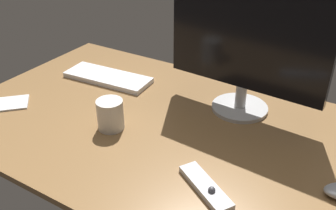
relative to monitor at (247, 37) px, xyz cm
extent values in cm
cube|color=olive|center=(-15.74, -21.32, -26.72)|extent=(140.00, 84.00, 2.00)
cylinder|color=#BBBBBB|center=(0.00, 0.00, -25.08)|extent=(18.85, 18.85, 1.29)
cylinder|color=#BBBBBB|center=(0.00, 0.00, -20.55)|extent=(3.66, 3.66, 7.76)
cube|color=black|center=(0.00, 0.00, 2.25)|extent=(52.48, 6.37, 37.85)
cube|color=white|center=(-52.57, -5.51, -24.76)|extent=(35.08, 14.76, 1.92)
cube|color=#B7B7BC|center=(7.46, -41.22, -24.89)|extent=(18.14, 13.70, 1.67)
sphere|color=#3F3F44|center=(9.77, -42.62, -23.73)|extent=(1.86, 1.86, 1.86)
cylinder|color=silver|center=(-30.13, -31.45, -20.90)|extent=(8.22, 8.22, 9.63)
cube|color=silver|center=(-69.68, -38.36, -25.41)|extent=(15.71, 15.71, 0.61)
camera|label=1|loc=(36.00, -106.37, 40.05)|focal=40.23mm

